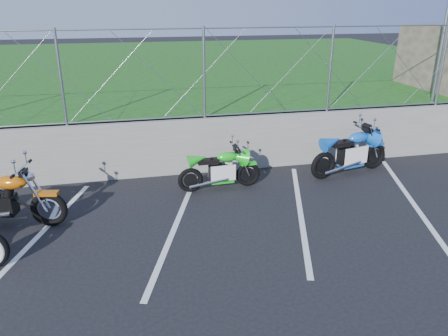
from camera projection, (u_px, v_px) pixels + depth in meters
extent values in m
plane|color=black|center=(184.00, 253.00, 7.03)|extent=(90.00, 90.00, 0.00)
cube|color=slate|center=(162.00, 148.00, 9.98)|extent=(30.00, 0.22, 1.30)
cube|color=#194D14|center=(142.00, 78.00, 19.09)|extent=(30.00, 20.00, 1.30)
cylinder|color=gray|center=(156.00, 29.00, 9.05)|extent=(28.00, 0.03, 0.03)
cylinder|color=gray|center=(161.00, 118.00, 9.73)|extent=(28.00, 0.03, 0.03)
cylinder|color=gray|center=(442.00, 43.00, 11.04)|extent=(0.08, 0.08, 3.00)
cube|color=silver|center=(36.00, 238.00, 7.45)|extent=(1.49, 4.31, 0.01)
cube|color=silver|center=(176.00, 224.00, 7.94)|extent=(1.49, 4.31, 0.01)
cube|color=silver|center=(300.00, 211.00, 8.43)|extent=(1.49, 4.31, 0.01)
cube|color=silver|center=(410.00, 199.00, 8.91)|extent=(1.49, 4.31, 0.01)
torus|color=black|center=(49.00, 209.00, 7.76)|extent=(0.67, 0.24, 0.66)
cube|color=black|center=(2.00, 205.00, 7.71)|extent=(0.54, 0.39, 0.36)
ellipsoid|color=#BB5A0B|center=(11.00, 182.00, 7.56)|extent=(0.60, 0.36, 0.25)
cube|color=#BB5A0B|center=(47.00, 193.00, 7.65)|extent=(0.43, 0.23, 0.06)
cylinder|color=silver|center=(21.00, 168.00, 7.47)|extent=(0.18, 0.76, 0.03)
torus|color=black|center=(190.00, 180.00, 9.17)|extent=(0.54, 0.12, 0.54)
torus|color=black|center=(248.00, 174.00, 9.48)|extent=(0.54, 0.12, 0.54)
cube|color=black|center=(219.00, 173.00, 9.29)|extent=(0.42, 0.27, 0.31)
ellipsoid|color=#19C81E|center=(228.00, 157.00, 9.21)|extent=(0.48, 0.24, 0.21)
cube|color=black|center=(208.00, 161.00, 9.13)|extent=(0.46, 0.23, 0.08)
cube|color=#19C81E|center=(248.00, 163.00, 9.39)|extent=(0.35, 0.15, 0.05)
cylinder|color=silver|center=(235.00, 147.00, 9.17)|extent=(0.05, 0.65, 0.03)
torus|color=black|center=(323.00, 166.00, 9.83)|extent=(0.65, 0.26, 0.64)
torus|color=black|center=(374.00, 156.00, 10.45)|extent=(0.65, 0.26, 0.64)
cube|color=black|center=(349.00, 156.00, 10.10)|extent=(0.55, 0.40, 0.36)
ellipsoid|color=blue|center=(359.00, 137.00, 10.04)|extent=(0.61, 0.38, 0.25)
cube|color=black|center=(341.00, 144.00, 9.86)|extent=(0.58, 0.37, 0.10)
cube|color=blue|center=(376.00, 144.00, 10.34)|extent=(0.43, 0.25, 0.06)
cylinder|color=silver|center=(366.00, 126.00, 10.02)|extent=(0.21, 0.76, 0.03)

